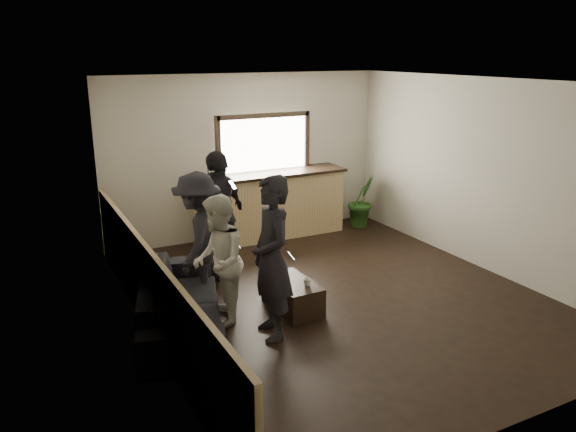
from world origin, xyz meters
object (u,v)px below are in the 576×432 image
coffee_table (293,295)px  cup_a (278,276)px  cup_b (307,282)px  potted_plant (362,200)px  person_a (271,258)px  person_c (198,238)px  person_b (218,261)px  sofa (181,301)px  bar_counter (270,201)px  person_d (220,216)px

coffee_table → cup_a: cup_a is taller
cup_b → potted_plant: 3.83m
person_a → person_c: bearing=-156.4°
person_b → person_c: bearing=-160.0°
cup_b → potted_plant: bearing=45.6°
sofa → potted_plant: potted_plant is taller
potted_plant → person_c: 4.12m
potted_plant → person_b: person_b is taller
bar_counter → person_a: bar_counter is taller
person_a → bar_counter: bearing=160.4°
bar_counter → cup_a: 2.85m
cup_b → person_d: bearing=108.1°
cup_a → person_c: (-0.81, 0.65, 0.44)m
coffee_table → person_a: size_ratio=0.45×
cup_a → person_a: person_a is taller
sofa → person_b: size_ratio=1.46×
person_b → person_d: person_d is taller
sofa → person_d: size_ratio=1.24×
person_b → person_d: bearing=178.9°
coffee_table → potted_plant: (2.78, 2.54, 0.30)m
bar_counter → person_d: size_ratio=1.46×
cup_a → cup_b: 0.42m
bar_counter → coffee_table: size_ratio=3.21×
potted_plant → person_b: bearing=-146.5°
sofa → cup_a: bearing=-73.7°
sofa → person_b: 0.65m
person_d → person_c: bearing=11.7°
cup_a → person_a: 0.92m
person_a → person_c: (-0.42, 1.30, -0.09)m
person_c → person_a: bearing=49.7°
sofa → person_c: person_c is taller
potted_plant → person_d: 3.42m
bar_counter → sofa: size_ratio=1.18×
sofa → coffee_table: size_ratio=2.73×
sofa → potted_plant: size_ratio=2.33×
coffee_table → cup_b: size_ratio=8.63×
potted_plant → person_d: (-3.20, -1.14, 0.43)m
cup_b → person_c: 1.51m
person_a → cup_a: bearing=154.3°
cup_b → person_d: (-0.52, 1.60, 0.51)m
person_c → person_d: (0.52, 0.59, 0.07)m
sofa → person_d: bearing=-21.5°
coffee_table → potted_plant: size_ratio=0.85×
sofa → person_d: 1.68m
cup_a → person_b: bearing=-174.0°
person_c → person_d: size_ratio=0.92×
coffee_table → cup_a: 0.31m
potted_plant → person_c: (-3.72, -1.73, 0.36)m
coffee_table → person_c: person_c is taller
person_c → potted_plant: bearing=146.7°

